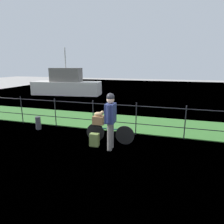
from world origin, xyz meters
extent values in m
plane|color=#9E9993|center=(0.00, 0.00, 0.00)|extent=(60.00, 60.00, 0.00)
cube|color=#38702D|center=(0.00, 3.16, 0.01)|extent=(27.00, 2.40, 0.03)
plane|color=#426684|center=(0.00, 11.49, 0.00)|extent=(30.00, 30.00, 0.00)
cylinder|color=black|center=(-4.09, 1.88, 0.59)|extent=(0.04, 0.04, 1.17)
cylinder|color=black|center=(-2.45, 1.88, 0.59)|extent=(0.04, 0.04, 1.17)
cylinder|color=black|center=(-0.82, 1.88, 0.59)|extent=(0.04, 0.04, 1.17)
cylinder|color=black|center=(0.82, 1.88, 0.59)|extent=(0.04, 0.04, 1.17)
cylinder|color=black|center=(2.45, 1.88, 0.59)|extent=(0.04, 0.04, 1.17)
cylinder|color=black|center=(0.00, 1.88, 0.41)|extent=(18.00, 0.03, 0.03)
cylinder|color=black|center=(0.00, 1.88, 1.05)|extent=(18.00, 0.03, 0.03)
cylinder|color=black|center=(0.64, 0.91, 0.30)|extent=(0.60, 0.06, 0.60)
cylinder|color=black|center=(-0.34, 0.89, 0.30)|extent=(0.60, 0.06, 0.60)
cylinder|color=#337F70|center=(0.15, 0.90, 0.47)|extent=(0.77, 0.07, 0.04)
cube|color=black|center=(-0.22, 0.89, 0.50)|extent=(0.20, 0.10, 0.06)
cube|color=slate|center=(-0.22, 0.89, 0.59)|extent=(0.36, 0.17, 0.02)
cube|color=brown|center=(-0.22, 0.89, 0.73)|extent=(0.36, 0.30, 0.26)
ellipsoid|color=tan|center=(-0.22, 0.89, 0.93)|extent=(0.28, 0.15, 0.13)
sphere|color=tan|center=(-0.10, 0.89, 0.99)|extent=(0.11, 0.11, 0.11)
cylinder|color=slate|center=(0.31, 0.55, 0.41)|extent=(0.14, 0.14, 0.82)
cylinder|color=slate|center=(0.32, 0.35, 0.41)|extent=(0.14, 0.14, 0.82)
cube|color=navy|center=(0.31, 0.45, 1.10)|extent=(0.27, 0.41, 0.56)
cylinder|color=navy|center=(0.31, 0.67, 1.13)|extent=(0.10, 0.10, 0.50)
cylinder|color=navy|center=(0.32, 0.23, 1.13)|extent=(0.10, 0.10, 0.50)
sphere|color=tan|center=(0.31, 0.45, 1.49)|extent=(0.22, 0.22, 0.22)
sphere|color=black|center=(0.31, 0.45, 1.57)|extent=(0.23, 0.23, 0.23)
cube|color=olive|center=(-0.22, 0.51, 0.20)|extent=(0.28, 0.19, 0.40)
cylinder|color=#38383D|center=(-2.92, 1.38, 0.25)|extent=(0.20, 0.20, 0.50)
cube|color=silver|center=(-6.42, 9.74, 0.54)|extent=(5.78, 2.32, 1.09)
cube|color=slate|center=(-6.42, 9.74, 1.64)|extent=(2.60, 1.44, 1.10)
cylinder|color=#B2B2B2|center=(-6.42, 9.74, 2.99)|extent=(0.10, 0.10, 1.60)
camera|label=1|loc=(1.94, -4.72, 2.46)|focal=31.24mm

